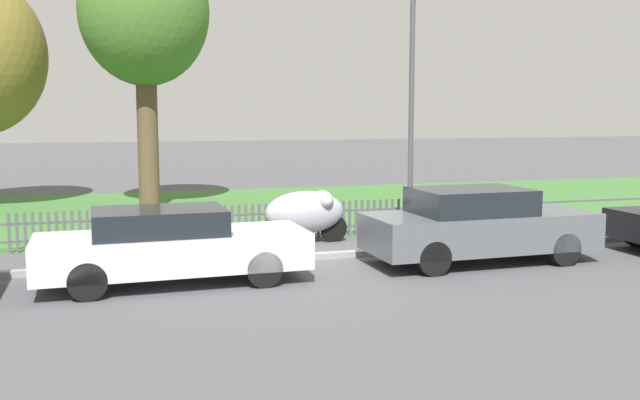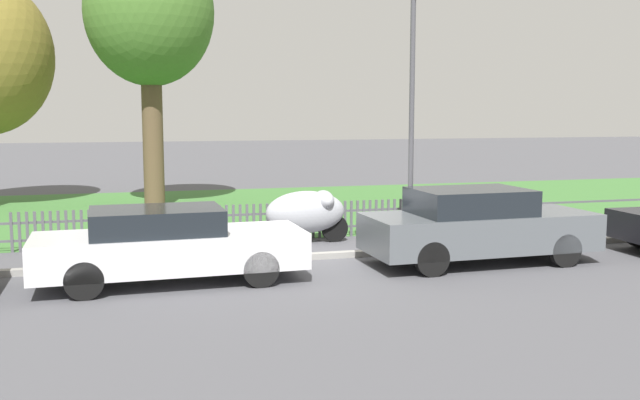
% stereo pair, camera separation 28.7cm
% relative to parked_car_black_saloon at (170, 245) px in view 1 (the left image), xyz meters
% --- Properties ---
extents(ground_plane, '(120.00, 120.00, 0.00)m').
position_rel_parked_car_black_saloon_xyz_m(ground_plane, '(3.15, 1.21, -0.68)').
color(ground_plane, '#4C4C51').
extents(kerb_stone, '(39.18, 0.20, 0.12)m').
position_rel_parked_car_black_saloon_xyz_m(kerb_stone, '(3.15, 1.31, -0.62)').
color(kerb_stone, gray).
rests_on(kerb_stone, ground).
extents(grass_strip, '(39.18, 11.04, 0.01)m').
position_rel_parked_car_black_saloon_xyz_m(grass_strip, '(3.15, 9.15, -0.68)').
color(grass_strip, '#3D7033').
rests_on(grass_strip, ground).
extents(park_fence, '(39.18, 0.05, 0.86)m').
position_rel_parked_car_black_saloon_xyz_m(park_fence, '(3.15, 3.64, -0.25)').
color(park_fence, '#4C4C51').
rests_on(park_fence, ground).
extents(parked_car_black_saloon, '(4.62, 1.76, 1.31)m').
position_rel_parked_car_black_saloon_xyz_m(parked_car_black_saloon, '(0.00, 0.00, 0.00)').
color(parked_car_black_saloon, silver).
rests_on(parked_car_black_saloon, ground).
extents(parked_car_navy_estate, '(4.54, 1.87, 1.47)m').
position_rel_parked_car_black_saloon_xyz_m(parked_car_navy_estate, '(5.92, 0.10, 0.07)').
color(parked_car_navy_estate, '#51565B').
rests_on(parked_car_navy_estate, ground).
extents(covered_motorcycle, '(2.00, 0.83, 1.19)m').
position_rel_parked_car_black_saloon_xyz_m(covered_motorcycle, '(3.25, 3.04, 0.04)').
color(covered_motorcycle, black).
rests_on(covered_motorcycle, ground).
extents(tree_behind_motorcycle, '(3.83, 3.83, 8.12)m').
position_rel_parked_car_black_saloon_xyz_m(tree_behind_motorcycle, '(0.17, 9.98, 5.14)').
color(tree_behind_motorcycle, brown).
rests_on(tree_behind_motorcycle, ground).
extents(street_lamp, '(0.20, 0.79, 5.96)m').
position_rel_parked_car_black_saloon_xyz_m(street_lamp, '(5.19, 1.65, 3.04)').
color(street_lamp, '#47474C').
rests_on(street_lamp, ground).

